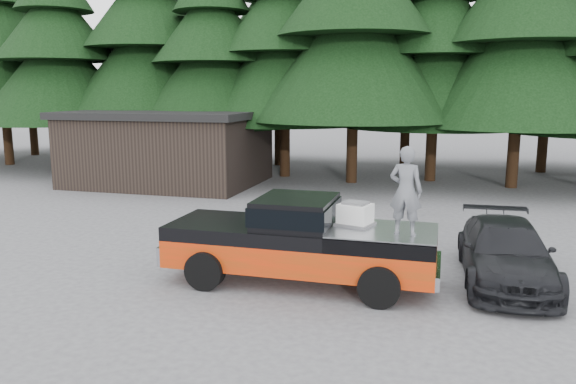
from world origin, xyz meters
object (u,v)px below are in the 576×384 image
(pickup_truck, at_px, (300,254))
(utility_building, at_px, (169,147))
(man_on_bed, at_px, (406,191))
(air_compressor, at_px, (355,215))
(parked_car, at_px, (505,252))

(pickup_truck, distance_m, utility_building, 14.76)
(pickup_truck, xyz_separation_m, man_on_bed, (2.24, -0.30, 1.57))
(pickup_truck, bearing_deg, utility_building, 128.45)
(utility_building, bearing_deg, air_compressor, -47.64)
(air_compressor, height_order, parked_car, air_compressor)
(parked_car, bearing_deg, utility_building, 140.56)
(pickup_truck, height_order, air_compressor, air_compressor)
(air_compressor, bearing_deg, pickup_truck, -153.37)
(pickup_truck, relative_size, utility_building, 0.71)
(parked_car, xyz_separation_m, utility_building, (-13.52, 10.22, 1.00))
(air_compressor, bearing_deg, parked_car, 35.22)
(pickup_truck, xyz_separation_m, parked_car, (4.36, 1.32, -0.00))
(utility_building, bearing_deg, man_on_bed, -46.07)
(parked_car, distance_m, utility_building, 16.98)
(pickup_truck, bearing_deg, parked_car, 16.79)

